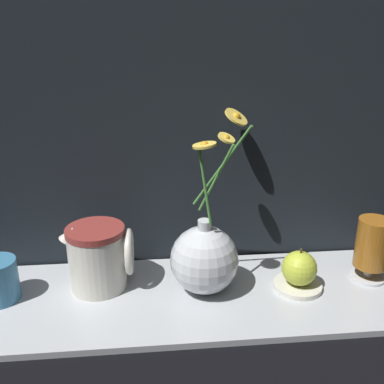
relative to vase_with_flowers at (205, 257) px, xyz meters
name	(u,v)px	position (x,y,z in m)	size (l,w,h in m)	color
ground_plane	(187,299)	(-0.03, -0.01, -0.08)	(6.00, 6.00, 0.00)	black
shelf	(187,297)	(-0.03, -0.01, -0.07)	(0.87, 0.27, 0.01)	#B2B7BC
vase_with_flowers	(205,257)	(0.00, 0.00, 0.00)	(0.16, 0.19, 0.33)	silver
ceramic_pitcher	(99,255)	(-0.20, 0.03, 0.00)	(0.13, 0.11, 0.13)	beige
tea_glass	(372,246)	(0.33, 0.01, 0.00)	(0.07, 0.07, 0.13)	silver
saucer_plate	(297,285)	(0.18, -0.01, -0.06)	(0.09, 0.09, 0.01)	silver
orange_fruit	(299,267)	(0.18, -0.01, -0.03)	(0.07, 0.07, 0.07)	#B7C638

